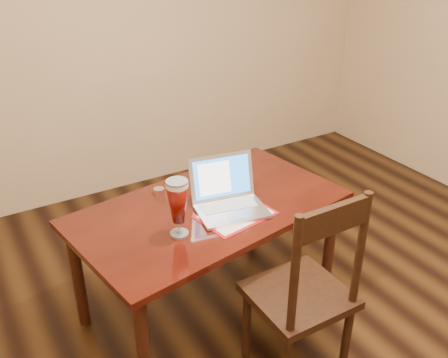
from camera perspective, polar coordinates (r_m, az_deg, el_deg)
room_shell at (r=1.90m, az=18.01°, el=16.86°), size 4.51×5.01×2.71m
dining_table at (r=2.74m, az=-1.73°, el=-4.42°), size 1.58×1.05×0.99m
dining_chair at (r=2.45m, az=9.15°, el=-12.82°), size 0.45×0.43×1.06m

